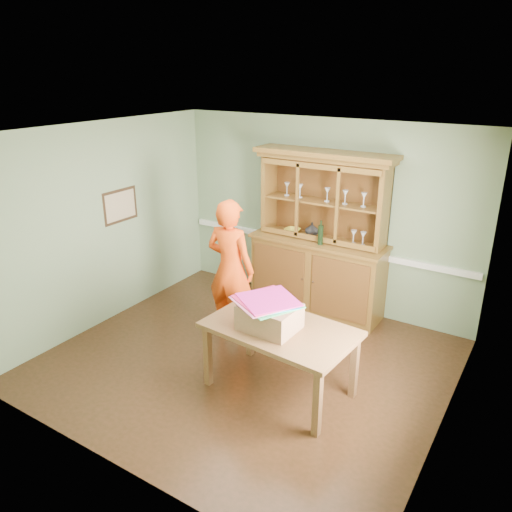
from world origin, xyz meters
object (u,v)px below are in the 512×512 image
Objects in this scene: dining_table at (280,335)px; cardboard_box at (270,317)px; person at (231,269)px; china_hutch at (319,257)px.

cardboard_box is at bearing -133.75° from dining_table.
dining_table is 2.83× the size of cardboard_box.
cardboard_box reaches higher than dining_table.
cardboard_box is at bearing 140.35° from person.
person is (-0.66, -1.23, 0.11)m from china_hutch.
cardboard_box is 0.31× the size of person.
china_hutch is 2.12m from cardboard_box.
china_hutch is 2.07m from dining_table.
person is at bearing 141.95° from cardboard_box.
china_hutch is 1.40m from person.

